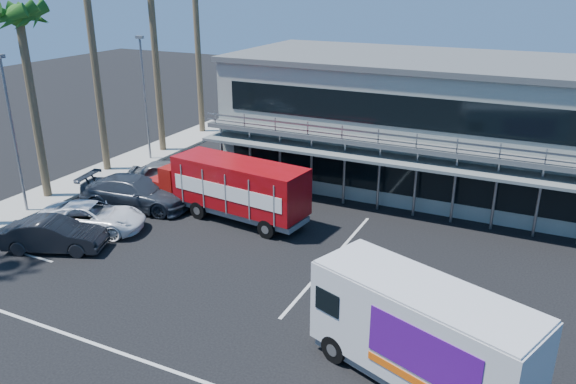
% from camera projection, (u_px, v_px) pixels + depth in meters
% --- Properties ---
extents(ground, '(120.00, 120.00, 0.00)m').
position_uv_depth(ground, '(258.00, 281.00, 22.58)').
color(ground, black).
rests_on(ground, ground).
extents(building, '(22.40, 12.00, 7.30)m').
position_uv_depth(building, '(425.00, 121.00, 32.61)').
color(building, gray).
rests_on(building, ground).
extents(curb_strip, '(3.00, 32.00, 0.16)m').
position_uv_depth(curb_strip, '(87.00, 180.00, 33.70)').
color(curb_strip, '#A5A399').
rests_on(curb_strip, ground).
extents(palm_c, '(2.80, 2.80, 10.75)m').
position_uv_depth(palm_c, '(20.00, 26.00, 27.88)').
color(palm_c, brown).
rests_on(palm_c, ground).
extents(light_pole_near, '(0.50, 0.25, 8.09)m').
position_uv_depth(light_pole_near, '(13.00, 128.00, 27.60)').
color(light_pole_near, gray).
rests_on(light_pole_near, ground).
extents(light_pole_far, '(0.50, 0.25, 8.09)m').
position_uv_depth(light_pole_far, '(145.00, 93.00, 36.00)').
color(light_pole_far, gray).
rests_on(light_pole_far, ground).
extents(red_truck, '(9.29, 3.23, 3.06)m').
position_uv_depth(red_truck, '(230.00, 187.00, 28.02)').
color(red_truck, maroon).
rests_on(red_truck, ground).
extents(white_van, '(7.10, 4.51, 3.28)m').
position_uv_depth(white_van, '(421.00, 334.00, 16.32)').
color(white_van, silver).
rests_on(white_van, ground).
extents(parked_car_b, '(4.75, 3.13, 1.48)m').
position_uv_depth(parked_car_b, '(54.00, 235.00, 24.95)').
color(parked_car_b, black).
rests_on(parked_car_b, ground).
extents(parked_car_c, '(5.59, 3.95, 1.42)m').
position_uv_depth(parked_car_c, '(91.00, 217.00, 26.87)').
color(parked_car_c, white).
rests_on(parked_car_c, ground).
extents(parked_car_d, '(6.26, 3.49, 1.72)m').
position_uv_depth(parked_car_d, '(135.00, 193.00, 29.50)').
color(parked_car_d, '#2E343D').
rests_on(parked_car_d, ground).
extents(parked_car_e, '(5.37, 3.86, 1.70)m').
position_uv_depth(parked_car_e, '(173.00, 175.00, 32.20)').
color(parked_car_e, slate).
rests_on(parked_car_e, ground).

